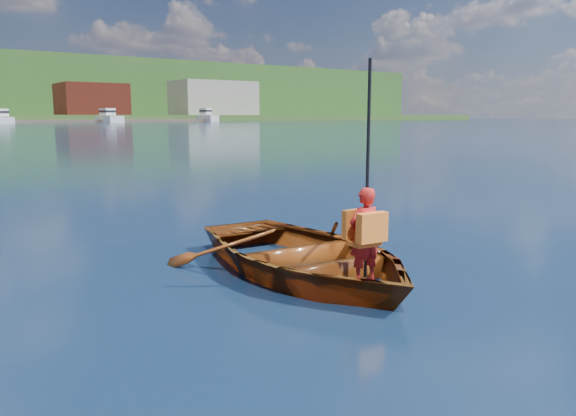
# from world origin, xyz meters

# --- Properties ---
(ground) EXTENTS (600.00, 600.00, 0.00)m
(ground) POSITION_xyz_m (0.00, 0.00, 0.00)
(ground) COLOR #17254A
(ground) RESTS_ON ground
(rowboat) EXTENTS (2.73, 3.68, 0.73)m
(rowboat) POSITION_xyz_m (0.03, -0.02, 0.22)
(rowboat) COLOR brown
(rowboat) RESTS_ON ground
(child_paddler) EXTENTS (0.38, 0.35, 2.28)m
(child_paddler) POSITION_xyz_m (0.13, -0.92, 0.63)
(child_paddler) COLOR red
(child_paddler) RESTS_ON ground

